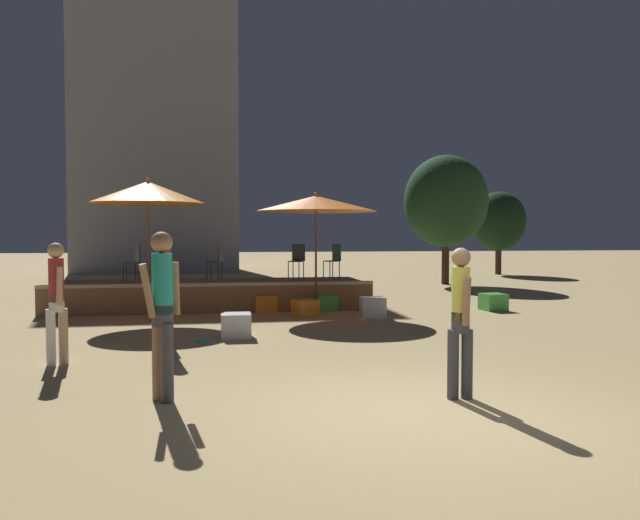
% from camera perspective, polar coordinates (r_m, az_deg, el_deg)
% --- Properties ---
extents(ground_plane, '(120.00, 120.00, 0.00)m').
position_cam_1_polar(ground_plane, '(6.82, 9.51, -13.55)').
color(ground_plane, tan).
extents(wooden_deck, '(7.84, 2.80, 0.72)m').
position_cam_1_polar(wooden_deck, '(16.32, -9.87, -3.11)').
color(wooden_deck, olive).
rests_on(wooden_deck, ground).
extents(patio_umbrella_0, '(2.87, 2.87, 2.85)m').
position_cam_1_polar(patio_umbrella_0, '(14.64, -0.38, 5.17)').
color(patio_umbrella_0, brown).
rests_on(patio_umbrella_0, ground).
extents(patio_umbrella_1, '(2.55, 2.55, 3.12)m').
position_cam_1_polar(patio_umbrella_1, '(14.40, -15.46, 5.96)').
color(patio_umbrella_1, brown).
rests_on(patio_umbrella_1, ground).
extents(cube_seat_0, '(0.57, 0.57, 0.40)m').
position_cam_1_polar(cube_seat_0, '(15.13, -5.07, -3.98)').
color(cube_seat_0, orange).
rests_on(cube_seat_0, ground).
extents(cube_seat_1, '(0.54, 0.54, 0.44)m').
position_cam_1_polar(cube_seat_1, '(11.44, -7.69, -5.95)').
color(cube_seat_1, white).
rests_on(cube_seat_1, ground).
extents(cube_seat_2, '(0.57, 0.57, 0.46)m').
position_cam_1_polar(cube_seat_2, '(14.09, 4.84, -4.33)').
color(cube_seat_2, white).
rests_on(cube_seat_2, ground).
extents(cube_seat_3, '(0.53, 0.53, 0.39)m').
position_cam_1_polar(cube_seat_3, '(15.31, 0.53, -3.91)').
color(cube_seat_3, '#4CC651').
rests_on(cube_seat_3, ground).
extents(cube_seat_4, '(0.63, 0.63, 0.39)m').
position_cam_1_polar(cube_seat_4, '(14.22, -1.35, -4.41)').
color(cube_seat_4, orange).
rests_on(cube_seat_4, ground).
extents(cube_seat_5, '(0.59, 0.59, 0.41)m').
position_cam_1_polar(cube_seat_5, '(15.92, 15.55, -3.72)').
color(cube_seat_5, '#4CC651').
rests_on(cube_seat_5, ground).
extents(person_0, '(0.30, 0.46, 1.72)m').
position_cam_1_polar(person_0, '(7.24, 12.72, -5.12)').
color(person_0, '#3F3F47').
rests_on(person_0, ground).
extents(person_1, '(0.32, 0.51, 1.75)m').
position_cam_1_polar(person_1, '(9.61, -22.95, -3.27)').
color(person_1, tan).
rests_on(person_1, ground).
extents(person_3, '(0.31, 0.51, 1.85)m').
position_cam_1_polar(person_3, '(10.51, -14.08, -2.28)').
color(person_3, '#72664C').
rests_on(person_3, ground).
extents(person_4, '(0.45, 0.39, 1.90)m').
position_cam_1_polar(person_4, '(7.16, -14.23, -4.11)').
color(person_4, '#997051').
rests_on(person_4, ground).
extents(bistro_chair_0, '(0.47, 0.47, 0.90)m').
position_cam_1_polar(bistro_chair_0, '(16.20, -2.08, 0.23)').
color(bistro_chair_0, '#2D3338').
rests_on(bistro_chair_0, wooden_deck).
extents(bistro_chair_1, '(0.45, 0.44, 0.90)m').
position_cam_1_polar(bistro_chair_1, '(16.14, -16.60, 0.12)').
color(bistro_chair_1, '#2D3338').
rests_on(bistro_chair_1, wooden_deck).
extents(bistro_chair_2, '(0.43, 0.43, 0.90)m').
position_cam_1_polar(bistro_chair_2, '(16.19, -9.34, 0.19)').
color(bistro_chair_2, '#2D3338').
rests_on(bistro_chair_2, wooden_deck).
extents(bistro_chair_3, '(0.45, 0.45, 0.90)m').
position_cam_1_polar(bistro_chair_3, '(16.31, 1.31, 0.24)').
color(bistro_chair_3, '#1E4C47').
rests_on(bistro_chair_3, wooden_deck).
extents(frisbee_disc, '(0.26, 0.26, 0.03)m').
position_cam_1_polar(frisbee_disc, '(11.07, -10.61, -7.29)').
color(frisbee_disc, '#33B2D8').
rests_on(frisbee_disc, ground).
extents(background_tree_0, '(2.49, 2.49, 3.86)m').
position_cam_1_polar(background_tree_0, '(30.26, 16.03, 3.43)').
color(background_tree_0, '#3D2B1C').
rests_on(background_tree_0, ground).
extents(background_tree_1, '(3.11, 3.11, 4.82)m').
position_cam_1_polar(background_tree_1, '(23.81, 11.44, 5.29)').
color(background_tree_1, '#3D2B1C').
rests_on(background_tree_1, ground).
extents(distant_building, '(7.90, 4.09, 15.57)m').
position_cam_1_polar(distant_building, '(33.11, -14.63, 12.57)').
color(distant_building, gray).
rests_on(distant_building, ground).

